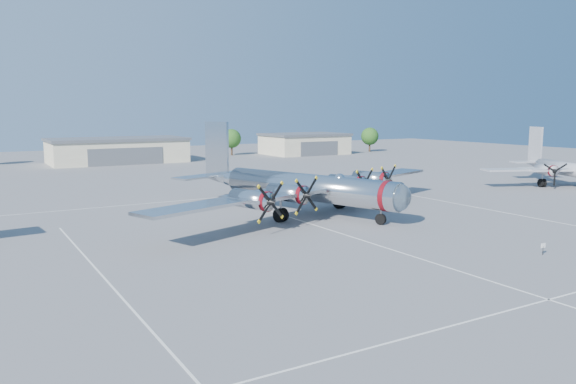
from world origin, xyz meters
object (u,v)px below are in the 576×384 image
twin_engine_east (563,186)px  info_placard (543,247)px  tree_far_east (370,136)px  hangar_east (304,144)px  hangar_center (118,150)px  main_bomber_b29 (298,213)px  tree_east (232,139)px

twin_engine_east → info_placard: bearing=-126.5°
tree_far_east → hangar_east: bearing=174.4°
hangar_center → twin_engine_east: 87.44m
main_bomber_b29 → info_placard: 26.47m
hangar_center → tree_far_east: bearing=-1.7°
hangar_east → tree_far_east: 20.15m
main_bomber_b29 → tree_east: bearing=50.7°
tree_east → main_bomber_b29: bearing=-109.7°
hangar_center → hangar_east: 48.00m
info_placard → twin_engine_east: bearing=33.5°
hangar_center → hangar_east: same height
hangar_center → hangar_east: (48.00, 0.00, 0.00)m
hangar_center → main_bomber_b29: 71.65m
info_placard → hangar_center: bearing=97.1°
hangar_center → twin_engine_east: size_ratio=1.05×
hangar_east → twin_engine_east: bearing=-89.4°
main_bomber_b29 → twin_engine_east: 46.47m
tree_far_east → info_placard: size_ratio=6.98×
tree_east → hangar_east: bearing=-18.5°
hangar_east → tree_east: (-18.00, 6.04, 1.51)m
hangar_center → hangar_east: size_ratio=1.39×
hangar_center → main_bomber_b29: bearing=-88.2°
hangar_center → main_bomber_b29: hangar_center is taller
twin_engine_east → info_placard: (-39.63, -24.56, 0.67)m
hangar_east → main_bomber_b29: 84.98m
hangar_east → tree_far_east: tree_far_east is taller
hangar_center → info_placard: (9.07, -97.13, -2.04)m
hangar_center → main_bomber_b29: size_ratio=0.64×
main_bomber_b29 → twin_engine_east: bearing=-20.9°
tree_far_east → main_bomber_b29: 95.84m
tree_east → tree_far_east: 38.83m
hangar_east → main_bomber_b29: size_ratio=0.46×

